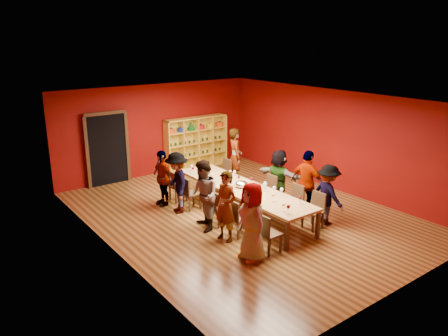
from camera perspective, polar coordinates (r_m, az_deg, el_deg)
The scene contains 46 objects.
room_shell at distance 11.03m, azimuth 2.39°, elevation 1.18°, with size 7.10×9.10×3.04m.
tasting_table at distance 11.28m, azimuth 2.34°, elevation -2.74°, with size 1.10×4.50×0.75m.
doorway at distance 14.00m, azimuth -15.04°, elevation 2.40°, with size 1.40×0.17×2.30m.
shelving_unit at distance 15.35m, azimuth -3.72°, elevation 3.66°, with size 2.40×0.40×1.80m.
chair_person_left_0 at distance 9.41m, azimuth 5.64°, elevation -8.28°, with size 0.42×0.42×0.89m.
person_left_0 at distance 9.01m, azimuth 3.66°, elevation -7.02°, with size 0.82×0.45×1.68m, color white.
chair_person_left_1 at distance 10.12m, azimuth 1.71°, elevation -6.32°, with size 0.42×0.42×0.89m.
person_left_1 at distance 9.82m, azimuth 0.22°, elevation -5.04°, with size 0.60×0.44×1.64m, color pink.
chair_person_left_2 at distance 10.69m, azimuth -0.84°, elevation -5.03°, with size 0.42×0.42×0.89m.
person_left_2 at distance 10.34m, azimuth -2.73°, elevation -3.66°, with size 0.84×0.46×1.72m, color white.
chair_person_left_3 at distance 11.71m, azimuth -4.61°, elevation -3.09°, with size 0.42×0.42×0.89m.
person_left_3 at distance 11.43m, azimuth -6.16°, elevation -1.93°, with size 1.06×0.44×1.63m, color #535358.
chair_person_left_4 at distance 12.28m, azimuth -6.36°, elevation -2.18°, with size 0.42×0.42×0.89m.
person_left_4 at distance 12.01m, azimuth -8.05°, elevation -1.28°, with size 0.91×0.41×1.55m, color tan.
chair_person_right_0 at distance 10.79m, azimuth 11.86°, elevation -5.18°, with size 0.42×0.42×0.89m.
person_right_0 at distance 11.01m, azimuth 13.42°, elevation -3.40°, with size 0.98×0.40×1.51m, color #C78594.
chair_person_right_1 at distance 11.23m, azimuth 9.24°, elevation -4.16°, with size 0.42×0.42×0.89m.
person_right_1 at distance 11.40m, azimuth 10.83°, elevation -1.97°, with size 1.01×0.46×1.72m, color silver.
chair_person_right_2 at distance 11.88m, azimuth 5.88°, elevation -2.83°, with size 0.42×0.42×0.89m.
person_right_2 at distance 12.01m, azimuth 7.15°, elevation -1.21°, with size 1.45×0.42×1.56m, color #C8868A.
chair_person_right_4 at distance 13.36m, azimuth 0.03°, elevation -0.49°, with size 0.42×0.42×0.89m.
person_right_4 at distance 13.49m, azimuth 1.47°, elevation 1.46°, with size 0.66×0.48×1.80m, color beige.
wine_glass_0 at distance 12.84m, azimuth -2.13°, elevation 0.67°, with size 0.08×0.08×0.21m.
wine_glass_1 at distance 9.79m, azimuth 7.80°, elevation -4.82°, with size 0.08×0.08×0.20m.
wine_glass_2 at distance 12.39m, azimuth -4.09°, elevation -0.08°, with size 0.07×0.07×0.18m.
wine_glass_3 at distance 9.66m, azimuth 8.40°, elevation -5.08°, with size 0.08×0.08×0.21m.
wine_glass_4 at distance 11.16m, azimuth 0.86°, elevation -1.97°, with size 0.07×0.07×0.18m.
wine_glass_5 at distance 10.25m, azimuth 9.88°, elevation -3.88°, with size 0.08×0.08×0.20m.
wine_glass_6 at distance 12.12m, azimuth -2.34°, elevation -0.39°, with size 0.08×0.08×0.19m.
wine_glass_7 at distance 10.79m, azimuth 6.58°, elevation -2.66°, with size 0.08×0.08×0.20m.
wine_glass_8 at distance 10.67m, azimuth 7.55°, elevation -2.88°, with size 0.09×0.09×0.21m.
wine_glass_9 at distance 10.32m, azimuth 6.42°, elevation -3.57°, with size 0.08×0.08×0.20m.
wine_glass_10 at distance 12.01m, azimuth 1.38°, elevation -0.53°, with size 0.08×0.08×0.19m.
wine_glass_11 at distance 11.66m, azimuth -1.58°, elevation -1.00°, with size 0.09×0.09×0.21m.
wine_glass_12 at distance 10.93m, azimuth 3.65°, elevation -2.25°, with size 0.09×0.09×0.22m.
wine_glass_13 at distance 12.58m, azimuth -4.25°, elevation 0.22°, with size 0.08×0.08×0.19m.
wine_glass_14 at distance 12.07m, azimuth 0.81°, elevation -0.50°, with size 0.07×0.07×0.18m.
wine_glass_15 at distance 11.58m, azimuth 1.94°, elevation -1.22°, with size 0.08×0.08×0.19m.
wine_glass_16 at distance 11.40m, azimuth 3.61°, elevation -1.49°, with size 0.08×0.08×0.20m.
wine_glass_17 at distance 10.24m, azimuth 4.46°, elevation -3.77°, with size 0.07×0.07×0.18m.
wine_glass_18 at distance 11.72m, azimuth -1.61°, elevation -1.04°, with size 0.07×0.07×0.18m.
wine_glass_19 at distance 10.47m, azimuth 3.71°, elevation -3.30°, with size 0.07×0.07×0.18m.
spittoon_bowl at distance 11.23m, azimuth 2.30°, elevation -2.13°, with size 0.34×0.34×0.19m, color silver.
carafe_a at distance 11.51m, azimuth -0.08°, elevation -1.50°, with size 0.10×0.10×0.23m.
carafe_b at distance 10.97m, azimuth 5.38°, elevation -2.49°, with size 0.12×0.12×0.25m.
wine_bottle at distance 12.44m, azimuth -2.06°, elevation -0.06°, with size 0.09×0.09×0.29m.
Camera 1 is at (-6.70, -8.24, 4.49)m, focal length 35.00 mm.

